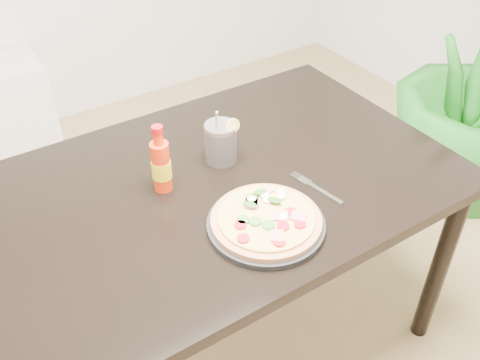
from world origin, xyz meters
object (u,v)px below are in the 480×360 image
pizza (266,219)px  hot_sauce_bottle (161,165)px  fork (315,187)px  cola_cup (221,143)px  plate (266,225)px  dining_table (218,202)px

pizza → hot_sauce_bottle: size_ratio=1.39×
hot_sauce_bottle → fork: 0.44m
pizza → hot_sauce_bottle: hot_sauce_bottle is taller
fork → cola_cup: bearing=110.3°
plate → pizza: size_ratio=1.07×
hot_sauce_bottle → cola_cup: size_ratio=1.13×
dining_table → pizza: size_ratio=4.80×
plate → cola_cup: bearing=79.7°
dining_table → hot_sauce_bottle: size_ratio=6.68×
cola_cup → fork: (0.15, -0.26, -0.06)m
fork → dining_table: bearing=129.9°
plate → hot_sauce_bottle: size_ratio=1.49×
hot_sauce_bottle → cola_cup: bearing=7.9°
cola_cup → fork: bearing=-59.8°
cola_cup → fork: size_ratio=0.99×
fork → pizza: bearing=-175.1°
dining_table → fork: (0.22, -0.18, 0.09)m
plate → pizza: pizza is taller
plate → cola_cup: cola_cup is taller
hot_sauce_bottle → cola_cup: hot_sauce_bottle is taller
hot_sauce_bottle → fork: (0.37, -0.23, -0.08)m
plate → hot_sauce_bottle: hot_sauce_bottle is taller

